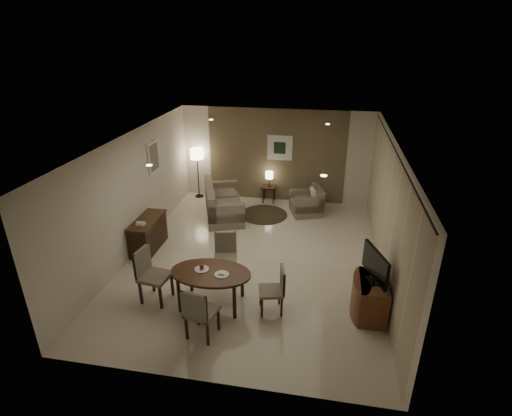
% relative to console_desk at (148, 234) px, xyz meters
% --- Properties ---
extents(room_shell, '(5.50, 7.00, 2.70)m').
position_rel_console_desk_xyz_m(room_shell, '(2.49, 0.40, 0.98)').
color(room_shell, beige).
rests_on(room_shell, ground).
extents(taupe_accent, '(3.96, 0.03, 2.70)m').
position_rel_console_desk_xyz_m(taupe_accent, '(2.49, 3.48, 0.98)').
color(taupe_accent, brown).
rests_on(taupe_accent, wall_back).
extents(curtain_wall, '(0.08, 6.70, 2.58)m').
position_rel_console_desk_xyz_m(curtain_wall, '(5.17, 0.00, 0.95)').
color(curtain_wall, beige).
rests_on(curtain_wall, wall_right).
extents(curtain_rod, '(0.03, 6.80, 0.03)m').
position_rel_console_desk_xyz_m(curtain_rod, '(5.17, 0.00, 2.27)').
color(curtain_rod, black).
rests_on(curtain_rod, wall_right).
extents(art_back_frame, '(0.72, 0.03, 0.72)m').
position_rel_console_desk_xyz_m(art_back_frame, '(2.59, 3.46, 1.23)').
color(art_back_frame, silver).
rests_on(art_back_frame, wall_back).
extents(art_back_canvas, '(0.34, 0.01, 0.34)m').
position_rel_console_desk_xyz_m(art_back_canvas, '(2.59, 3.44, 1.23)').
color(art_back_canvas, '#1A2F1C').
rests_on(art_back_canvas, wall_back).
extents(art_left_frame, '(0.03, 0.60, 0.80)m').
position_rel_console_desk_xyz_m(art_left_frame, '(-0.23, 1.20, 1.48)').
color(art_left_frame, silver).
rests_on(art_left_frame, wall_left).
extents(art_left_canvas, '(0.01, 0.46, 0.64)m').
position_rel_console_desk_xyz_m(art_left_canvas, '(-0.21, 1.20, 1.48)').
color(art_left_canvas, gray).
rests_on(art_left_canvas, wall_left).
extents(downlight_nl, '(0.10, 0.10, 0.01)m').
position_rel_console_desk_xyz_m(downlight_nl, '(1.09, -1.80, 2.31)').
color(downlight_nl, white).
rests_on(downlight_nl, ceiling).
extents(downlight_nr, '(0.10, 0.10, 0.01)m').
position_rel_console_desk_xyz_m(downlight_nr, '(3.89, -1.80, 2.31)').
color(downlight_nr, white).
rests_on(downlight_nr, ceiling).
extents(downlight_fl, '(0.10, 0.10, 0.01)m').
position_rel_console_desk_xyz_m(downlight_fl, '(1.09, 1.80, 2.31)').
color(downlight_fl, white).
rests_on(downlight_fl, ceiling).
extents(downlight_fr, '(0.10, 0.10, 0.01)m').
position_rel_console_desk_xyz_m(downlight_fr, '(3.89, 1.80, 2.31)').
color(downlight_fr, white).
rests_on(downlight_fr, ceiling).
extents(console_desk, '(0.48, 1.20, 0.75)m').
position_rel_console_desk_xyz_m(console_desk, '(0.00, 0.00, 0.00)').
color(console_desk, '#492D17').
rests_on(console_desk, floor).
extents(telephone, '(0.20, 0.14, 0.09)m').
position_rel_console_desk_xyz_m(telephone, '(0.00, -0.30, 0.43)').
color(telephone, white).
rests_on(telephone, console_desk).
extents(tv_cabinet, '(0.48, 0.90, 0.70)m').
position_rel_console_desk_xyz_m(tv_cabinet, '(4.89, -1.50, -0.03)').
color(tv_cabinet, brown).
rests_on(tv_cabinet, floor).
extents(flat_tv, '(0.36, 0.85, 0.60)m').
position_rel_console_desk_xyz_m(flat_tv, '(4.87, -1.50, 0.65)').
color(flat_tv, black).
rests_on(flat_tv, tv_cabinet).
extents(dining_table, '(1.48, 0.92, 0.69)m').
position_rel_console_desk_xyz_m(dining_table, '(2.00, -1.72, -0.03)').
color(dining_table, '#492D17').
rests_on(dining_table, floor).
extents(chair_near, '(0.55, 0.55, 0.97)m').
position_rel_console_desk_xyz_m(chair_near, '(2.08, -2.55, 0.11)').
color(chair_near, '#796E5D').
rests_on(chair_near, floor).
extents(chair_far, '(0.54, 0.54, 0.96)m').
position_rel_console_desk_xyz_m(chair_far, '(2.05, -0.86, 0.10)').
color(chair_far, '#796E5D').
rests_on(chair_far, floor).
extents(chair_left, '(0.58, 0.58, 1.05)m').
position_rel_console_desk_xyz_m(chair_left, '(0.95, -1.79, 0.15)').
color(chair_left, '#796E5D').
rests_on(chair_left, floor).
extents(chair_right, '(0.51, 0.51, 0.87)m').
position_rel_console_desk_xyz_m(chair_right, '(3.11, -1.73, 0.06)').
color(chair_right, '#796E5D').
rests_on(chair_right, floor).
extents(plate_a, '(0.26, 0.26, 0.02)m').
position_rel_console_desk_xyz_m(plate_a, '(1.82, -1.67, 0.33)').
color(plate_a, white).
rests_on(plate_a, dining_table).
extents(plate_b, '(0.26, 0.26, 0.02)m').
position_rel_console_desk_xyz_m(plate_b, '(2.22, -1.77, 0.33)').
color(plate_b, white).
rests_on(plate_b, dining_table).
extents(fruit_apple, '(0.09, 0.09, 0.09)m').
position_rel_console_desk_xyz_m(fruit_apple, '(1.82, -1.67, 0.38)').
color(fruit_apple, '#9D1212').
rests_on(fruit_apple, plate_a).
extents(napkin, '(0.12, 0.08, 0.03)m').
position_rel_console_desk_xyz_m(napkin, '(2.22, -1.77, 0.35)').
color(napkin, white).
rests_on(napkin, plate_b).
extents(round_rug, '(1.30, 1.30, 0.01)m').
position_rel_console_desk_xyz_m(round_rug, '(2.33, 2.31, -0.37)').
color(round_rug, '#3D3522').
rests_on(round_rug, floor).
extents(sofa, '(2.07, 1.50, 0.88)m').
position_rel_console_desk_xyz_m(sofa, '(1.26, 2.08, 0.06)').
color(sofa, '#796E5D').
rests_on(sofa, floor).
extents(armchair, '(1.01, 1.04, 0.75)m').
position_rel_console_desk_xyz_m(armchair, '(3.47, 2.64, -0.00)').
color(armchair, '#796E5D').
rests_on(armchair, floor).
extents(side_table, '(0.38, 0.38, 0.48)m').
position_rel_console_desk_xyz_m(side_table, '(2.33, 3.25, -0.13)').
color(side_table, black).
rests_on(side_table, floor).
extents(table_lamp, '(0.22, 0.22, 0.50)m').
position_rel_console_desk_xyz_m(table_lamp, '(2.33, 3.25, 0.36)').
color(table_lamp, '#FFEAC1').
rests_on(table_lamp, side_table).
extents(floor_lamp, '(0.38, 0.38, 1.50)m').
position_rel_console_desk_xyz_m(floor_lamp, '(0.17, 3.26, 0.37)').
color(floor_lamp, '#FFE5B7').
rests_on(floor_lamp, floor).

